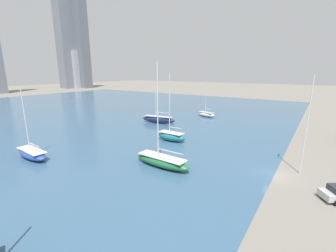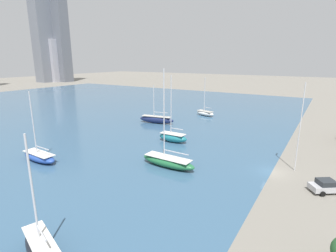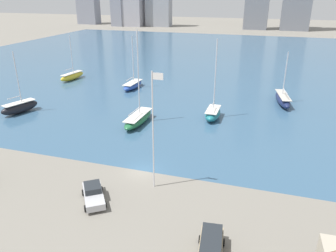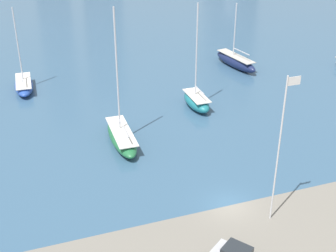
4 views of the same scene
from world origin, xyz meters
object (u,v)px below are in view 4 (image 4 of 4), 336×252
flag_pole (279,147)px  sailboat_blue (24,85)px  sailboat_navy (236,61)px  sailboat_teal (197,101)px  sailboat_green (122,136)px

flag_pole → sailboat_blue: bearing=116.4°
sailboat_blue → sailboat_navy: 32.47m
sailboat_teal → sailboat_blue: size_ratio=1.17×
sailboat_teal → sailboat_blue: 24.82m
sailboat_teal → sailboat_navy: size_ratio=1.35×
sailboat_teal → sailboat_green: 12.95m
sailboat_navy → sailboat_green: 29.28m
sailboat_blue → sailboat_green: bearing=-62.0°
sailboat_teal → sailboat_green: sailboat_green is taller
sailboat_teal → sailboat_green: bearing=-152.9°
sailboat_teal → sailboat_blue: (-20.77, 13.58, -0.19)m
sailboat_navy → flag_pole: bearing=-121.8°
flag_pole → sailboat_navy: bearing=68.0°
flag_pole → sailboat_navy: flag_pole is taller
sailboat_blue → flag_pole: bearing=-61.0°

